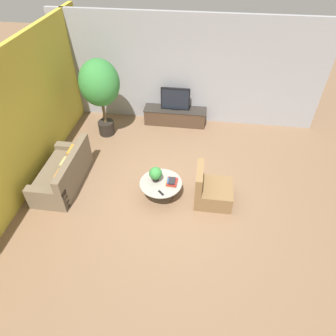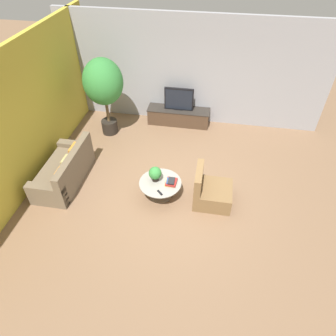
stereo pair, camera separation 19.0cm
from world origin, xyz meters
TOP-DOWN VIEW (x-y plane):
  - ground_plane at (0.00, 0.00)m, footprint 24.00×24.00m
  - back_wall_stone at (0.00, 3.26)m, footprint 7.40×0.12m
  - side_wall_left at (-3.26, 0.20)m, footprint 0.12×7.40m
  - media_console at (-0.26, 2.94)m, footprint 1.81×0.50m
  - television at (-0.26, 2.94)m, footprint 0.82×0.13m
  - coffee_table at (-0.22, -0.09)m, footprint 0.92×0.92m
  - couch_by_wall at (-2.51, 0.03)m, footprint 0.84×1.75m
  - armchair_wicker at (0.87, -0.05)m, footprint 0.80×0.76m
  - potted_palm_tall at (-2.13, 2.15)m, footprint 1.03×1.03m
  - potted_plant_tabletop at (-0.34, -0.03)m, footprint 0.28×0.28m
  - book_stack at (0.01, -0.07)m, footprint 0.24×0.28m
  - remote_black at (-0.17, -0.40)m, footprint 0.14×0.14m

SIDE VIEW (x-z plane):
  - ground_plane at x=0.00m, z-range 0.00..0.00m
  - media_console at x=-0.26m, z-range 0.01..0.49m
  - armchair_wicker at x=0.87m, z-range -0.16..0.70m
  - couch_by_wall at x=-2.51m, z-range -0.13..0.71m
  - coffee_table at x=-0.22m, z-range 0.08..0.49m
  - remote_black at x=-0.17m, z-range 0.41..0.43m
  - book_stack at x=0.01m, z-range 0.40..0.52m
  - potted_plant_tabletop at x=-0.34m, z-range 0.44..0.79m
  - television at x=-0.26m, z-range 0.47..1.13m
  - potted_palm_tall at x=-2.13m, z-range 0.39..2.54m
  - back_wall_stone at x=0.00m, z-range 0.00..3.00m
  - side_wall_left at x=-3.26m, z-range 0.00..3.00m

